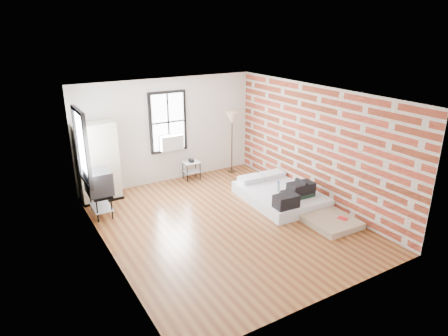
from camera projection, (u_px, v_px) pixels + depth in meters
ground at (225, 223)px, 8.75m from camera, size 6.00×6.00×0.00m
room_shell at (226, 141)px, 8.55m from camera, size 5.02×6.02×2.80m
mattress_main at (281, 194)px, 9.75m from camera, size 1.66×2.19×0.68m
mattress_bare at (313, 210)px, 9.08m from camera, size 1.03×1.88×0.40m
wardrobe at (98, 162)px, 9.60m from camera, size 0.99×0.59×1.93m
side_table at (191, 166)px, 11.06m from camera, size 0.46×0.37×0.59m
floor_lamp at (232, 121)px, 11.23m from camera, size 0.38×0.38×1.77m
tv_stand at (99, 184)px, 8.85m from camera, size 0.54×0.76×1.06m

